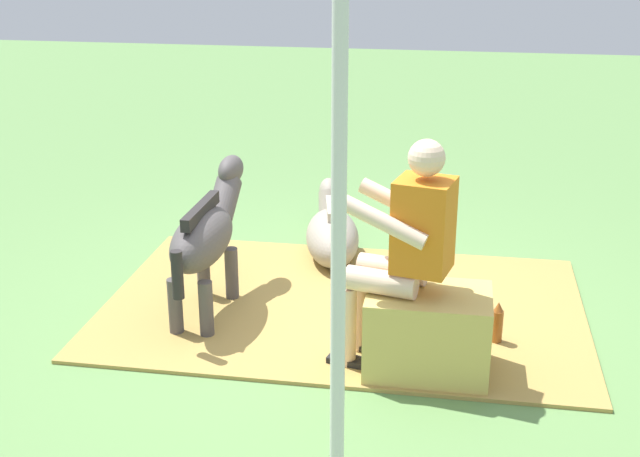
{
  "coord_description": "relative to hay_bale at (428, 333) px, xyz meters",
  "views": [
    {
      "loc": [
        -0.83,
        4.93,
        2.48
      ],
      "look_at": [
        0.03,
        -0.19,
        0.55
      ],
      "focal_mm": 47.26,
      "sensor_mm": 36.0,
      "label": 1
    }
  ],
  "objects": [
    {
      "name": "ground_plane",
      "position": [
        0.72,
        -0.61,
        -0.25
      ],
      "size": [
        24.0,
        24.0,
        0.0
      ],
      "primitive_type": "plane",
      "color": "#608C4C"
    },
    {
      "name": "hay_patch",
      "position": [
        0.59,
        -0.77,
        -0.24
      ],
      "size": [
        3.18,
        2.09,
        0.02
      ],
      "primitive_type": "cube",
      "color": "#AD8C47",
      "rests_on": "ground"
    },
    {
      "name": "hay_bale",
      "position": [
        0.0,
        0.0,
        0.0
      ],
      "size": [
        0.7,
        0.48,
        0.5
      ],
      "primitive_type": "cube",
      "color": "tan",
      "rests_on": "ground"
    },
    {
      "name": "person_seated",
      "position": [
        0.16,
        -0.03,
        0.52
      ],
      "size": [
        0.71,
        0.51,
        1.38
      ],
      "color": "beige",
      "rests_on": "ground"
    },
    {
      "name": "pony_standing",
      "position": [
        1.46,
        -0.57,
        0.3
      ],
      "size": [
        0.34,
        1.35,
        0.91
      ],
      "color": "#4C4747",
      "rests_on": "ground"
    },
    {
      "name": "pony_lying",
      "position": [
        0.82,
        -1.7,
        -0.06
      ],
      "size": [
        0.56,
        1.36,
        0.42
      ],
      "color": "gray",
      "rests_on": "ground"
    },
    {
      "name": "soda_bottle",
      "position": [
        -0.41,
        -0.41,
        -0.11
      ],
      "size": [
        0.07,
        0.07,
        0.29
      ],
      "color": "brown",
      "rests_on": "ground"
    },
    {
      "name": "tent_pole_left",
      "position": [
        0.32,
        1.36,
        1.01
      ],
      "size": [
        0.06,
        0.06,
        2.52
      ],
      "primitive_type": "cylinder",
      "color": "silver",
      "rests_on": "ground"
    }
  ]
}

